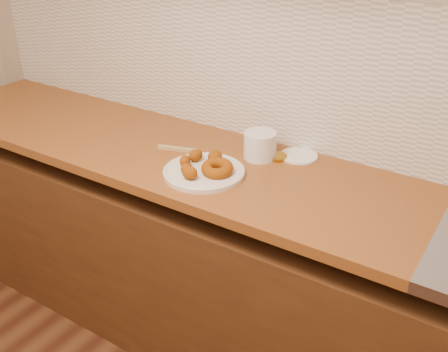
{
  "coord_description": "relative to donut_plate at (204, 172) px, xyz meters",
  "views": [
    {
      "loc": [
        0.68,
        0.2,
        1.79
      ],
      "look_at": [
        -0.2,
        1.57,
        0.93
      ],
      "focal_mm": 42.0,
      "sensor_mm": 36.0,
      "label": 1
    }
  ],
  "objects": [
    {
      "name": "tub_lid",
      "position": [
        0.23,
        0.32,
        -0.0
      ],
      "size": [
        0.19,
        0.19,
        0.01
      ],
      "primitive_type": "cylinder",
      "rotation": [
        0.0,
        0.0,
        0.38
      ],
      "color": "white",
      "rests_on": "butcher_block"
    },
    {
      "name": "base_cabinet",
      "position": [
        0.3,
        0.1,
        -0.52
      ],
      "size": [
        3.6,
        0.6,
        0.77
      ],
      "primitive_type": "cube",
      "color": "#512E14",
      "rests_on": "floor"
    },
    {
      "name": "fried_dough_chunks",
      "position": [
        -0.03,
        -0.0,
        0.03
      ],
      "size": [
        0.13,
        0.22,
        0.05
      ],
      "color": "#965208",
      "rests_on": "donut_plate"
    },
    {
      "name": "wall_back",
      "position": [
        0.3,
        0.41,
        0.44
      ],
      "size": [
        4.0,
        0.02,
        2.7
      ],
      "primitive_type": "cube",
      "color": "#BBAB92",
      "rests_on": "ground"
    },
    {
      "name": "backsplash",
      "position": [
        0.3,
        0.4,
        0.29
      ],
      "size": [
        3.6,
        0.02,
        0.6
      ],
      "primitive_type": "cube",
      "color": "silver",
      "rests_on": "wall_back"
    },
    {
      "name": "butcher_block",
      "position": [
        -0.35,
        0.1,
        -0.03
      ],
      "size": [
        2.3,
        0.62,
        0.04
      ],
      "primitive_type": "cube",
      "color": "brown",
      "rests_on": "base_cabinet"
    },
    {
      "name": "wooden_utensil",
      "position": [
        -0.2,
        0.11,
        -0.0
      ],
      "size": [
        0.17,
        0.07,
        0.01
      ],
      "primitive_type": "cube",
      "rotation": [
        0.0,
        0.0,
        0.29
      ],
      "color": "tan",
      "rests_on": "butcher_block"
    },
    {
      "name": "brass_jar_lid",
      "position": [
        0.16,
        0.26,
        -0.0
      ],
      "size": [
        0.08,
        0.08,
        0.01
      ],
      "primitive_type": "cylinder",
      "rotation": [
        0.0,
        0.0,
        -0.07
      ],
      "color": "#A57A16",
      "rests_on": "butcher_block"
    },
    {
      "name": "ring_donut",
      "position": [
        0.05,
        0.01,
        0.03
      ],
      "size": [
        0.16,
        0.16,
        0.05
      ],
      "primitive_type": "torus",
      "rotation": [
        0.1,
        0.0,
        0.54
      ],
      "color": "#965208",
      "rests_on": "donut_plate"
    },
    {
      "name": "plastic_tub",
      "position": [
        0.1,
        0.23,
        0.04
      ],
      "size": [
        0.17,
        0.17,
        0.1
      ],
      "primitive_type": "cylinder",
      "rotation": [
        0.0,
        0.0,
        -0.42
      ],
      "color": "white",
      "rests_on": "butcher_block"
    },
    {
      "name": "donut_plate",
      "position": [
        0.0,
        0.0,
        0.0
      ],
      "size": [
        0.3,
        0.3,
        0.02
      ],
      "primitive_type": "cylinder",
      "color": "silver",
      "rests_on": "butcher_block"
    }
  ]
}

